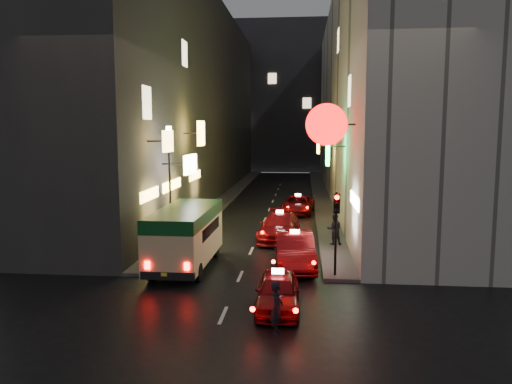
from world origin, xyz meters
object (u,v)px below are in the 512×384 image
(minibus, at_px, (186,230))
(taxi_near, at_px, (278,289))
(traffic_light, at_px, (336,216))
(pedestrian_crossing, at_px, (277,305))
(lamp_post, at_px, (170,178))

(minibus, bearing_deg, taxi_near, -47.92)
(traffic_light, bearing_deg, minibus, 170.38)
(pedestrian_crossing, relative_size, lamp_post, 0.30)
(taxi_near, distance_m, lamp_post, 10.63)
(pedestrian_crossing, distance_m, traffic_light, 6.44)
(minibus, xyz_separation_m, pedestrian_crossing, (4.46, -6.93, -0.79))
(pedestrian_crossing, bearing_deg, minibus, 41.16)
(traffic_light, bearing_deg, lamp_post, 151.09)
(taxi_near, relative_size, lamp_post, 0.76)
(traffic_light, xyz_separation_m, lamp_post, (-8.20, 4.53, 1.04))
(minibus, bearing_deg, lamp_post, 115.37)
(minibus, relative_size, pedestrian_crossing, 3.43)
(traffic_light, bearing_deg, taxi_near, -120.59)
(minibus, distance_m, pedestrian_crossing, 8.28)
(minibus, distance_m, taxi_near, 6.60)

